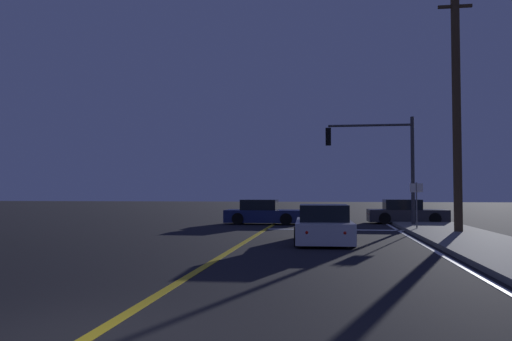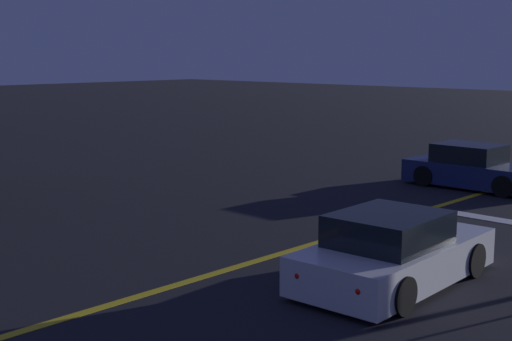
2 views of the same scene
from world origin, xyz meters
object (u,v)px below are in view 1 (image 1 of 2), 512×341
(traffic_signal_near_right, at_px, (380,153))
(street_sign_corner, at_px, (417,198))
(car_following_oncoming_navy, at_px, (263,213))
(car_mid_block_white, at_px, (324,226))
(utility_pole_right, at_px, (456,100))
(car_side_waiting_charcoal, at_px, (406,213))

(traffic_signal_near_right, height_order, street_sign_corner, traffic_signal_near_right)
(car_following_oncoming_navy, height_order, car_mid_block_white, same)
(car_following_oncoming_navy, relative_size, utility_pole_right, 0.39)
(car_side_waiting_charcoal, xyz_separation_m, car_following_oncoming_navy, (-7.85, -1.63, -0.00))
(car_mid_block_white, relative_size, utility_pole_right, 0.39)
(car_side_waiting_charcoal, distance_m, utility_pole_right, 8.99)
(traffic_signal_near_right, relative_size, street_sign_corner, 2.53)
(car_following_oncoming_navy, distance_m, street_sign_corner, 8.61)
(traffic_signal_near_right, bearing_deg, street_sign_corner, 115.30)
(utility_pole_right, height_order, street_sign_corner, utility_pole_right)
(car_mid_block_white, bearing_deg, street_sign_corner, 51.37)
(car_following_oncoming_navy, bearing_deg, car_side_waiting_charcoal, 102.64)
(car_following_oncoming_navy, bearing_deg, utility_pole_right, 58.04)
(street_sign_corner, bearing_deg, car_following_oncoming_navy, 150.86)
(car_side_waiting_charcoal, xyz_separation_m, utility_pole_right, (1.02, -7.37, 5.04))
(car_side_waiting_charcoal, distance_m, car_following_oncoming_navy, 8.02)
(traffic_signal_near_right, xyz_separation_m, street_sign_corner, (1.32, -2.80, -2.26))
(traffic_signal_near_right, height_order, utility_pole_right, utility_pole_right)
(car_mid_block_white, height_order, traffic_signal_near_right, traffic_signal_near_right)
(car_side_waiting_charcoal, bearing_deg, street_sign_corner, -5.16)
(car_side_waiting_charcoal, height_order, traffic_signal_near_right, traffic_signal_near_right)
(utility_pole_right, bearing_deg, traffic_signal_near_right, 121.93)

